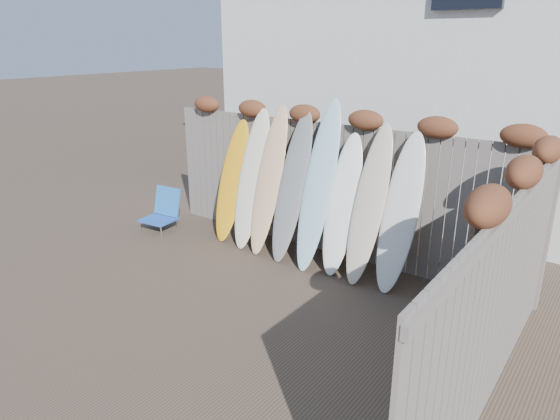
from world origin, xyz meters
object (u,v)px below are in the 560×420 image
Objects in this scene: wooden_crate at (457,333)px; surfboard_0 at (232,181)px; beach_chair at (163,210)px; lattice_panel at (496,282)px.

wooden_crate is 4.36m from surfboard_0.
lattice_panel reaches higher than beach_chair.
beach_chair is 0.43× the size of lattice_panel.
lattice_panel is at bearing -8.84° from surfboard_0.
surfboard_0 is (-4.12, 1.29, 0.61)m from wooden_crate.
surfboard_0 is (1.24, 0.43, 0.64)m from beach_chair.
lattice_panel is at bearing 62.24° from wooden_crate.
wooden_crate is 0.65m from lattice_panel.
beach_chair is 1.46m from surfboard_0.
lattice_panel is (5.57, -0.46, 0.50)m from beach_chair.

